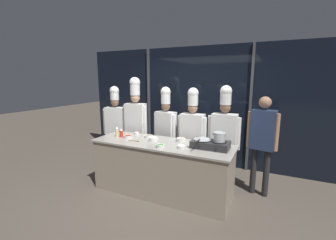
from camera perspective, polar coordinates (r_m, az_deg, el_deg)
ground_plane at (r=4.19m, az=-1.55°, el=-17.83°), size 24.00×24.00×0.00m
window_wall_back at (r=5.31m, az=6.88°, el=3.59°), size 5.78×0.09×2.70m
demo_counter at (r=3.99m, az=-1.58°, el=-12.05°), size 2.44×0.79×0.91m
portable_stove at (r=3.60m, az=10.71°, el=-6.09°), size 0.58×0.34×0.13m
frying_pan at (r=3.60m, az=8.68°, el=-4.56°), size 0.29×0.49×0.05m
stock_pot at (r=3.53m, az=12.89°, el=-4.15°), size 0.21×0.18×0.14m
squeeze_bottle_oil at (r=4.32m, az=-12.82°, el=-2.89°), size 0.06×0.06×0.19m
squeeze_bottle_chili at (r=4.27m, az=-11.78°, el=-3.24°), size 0.07×0.07×0.16m
prep_bowl_soy_glaze at (r=4.55m, az=-11.96°, el=-3.05°), size 0.11×0.11×0.04m
prep_bowl_chicken at (r=4.40m, az=-7.96°, el=-3.34°), size 0.10×0.10×0.05m
prep_bowl_scallions at (r=3.58m, az=-1.98°, el=-6.51°), size 0.13×0.13×0.05m
prep_bowl_chili_flakes at (r=4.18m, az=-10.22°, el=-4.16°), size 0.15×0.15×0.05m
prep_bowl_rice at (r=3.54m, az=3.47°, el=-6.76°), size 0.13×0.13×0.04m
prep_bowl_shrimp at (r=3.92m, az=3.29°, el=-4.94°), size 0.16×0.16×0.06m
prep_bowl_garlic at (r=3.97m, az=-3.71°, el=-4.74°), size 0.17×0.17×0.06m
prep_bowl_mushrooms at (r=4.17m, az=-4.95°, el=-4.11°), size 0.15×0.15×0.04m
serving_spoon_slotted at (r=3.95m, az=-8.16°, el=-5.28°), size 0.21×0.06×0.02m
chef_head at (r=5.13m, az=-13.18°, el=-0.31°), size 0.56×0.30×1.82m
chef_sous at (r=4.80m, az=-8.21°, el=0.62°), size 0.56×0.24×2.01m
chef_line at (r=4.52m, az=-0.60°, el=-1.45°), size 0.53×0.29×1.83m
chef_pastry at (r=4.25m, az=6.19°, el=-2.51°), size 0.57×0.24×1.82m
chef_apprentice at (r=4.12m, az=14.07°, el=-2.72°), size 0.58×0.23×1.87m
person_guest at (r=4.06m, az=22.86°, el=-3.77°), size 0.49×0.26×1.70m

